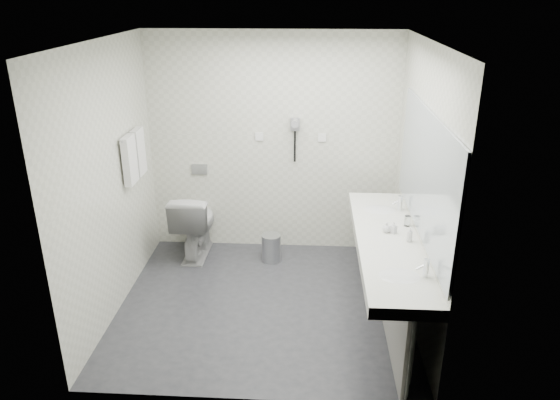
{
  "coord_description": "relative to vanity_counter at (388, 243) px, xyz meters",
  "views": [
    {
      "loc": [
        0.42,
        -4.42,
        2.9
      ],
      "look_at": [
        0.15,
        0.15,
        1.05
      ],
      "focal_mm": 33.87,
      "sensor_mm": 36.0,
      "label": 1
    }
  ],
  "objects": [
    {
      "name": "basin_near",
      "position": [
        0.0,
        -0.65,
        0.04
      ],
      "size": [
        0.4,
        0.31,
        0.05
      ],
      "primitive_type": "ellipsoid",
      "color": "silver",
      "rests_on": "vanity_counter"
    },
    {
      "name": "vanity_panel",
      "position": [
        0.02,
        0.0,
        -0.42
      ],
      "size": [
        0.03,
        2.15,
        0.75
      ],
      "primitive_type": "cube",
      "color": "gray",
      "rests_on": "floor"
    },
    {
      "name": "ceiling",
      "position": [
        -1.12,
        0.2,
        1.7
      ],
      "size": [
        2.8,
        2.8,
        0.0
      ],
      "primitive_type": "plane",
      "rotation": [
        3.14,
        0.0,
        0.0
      ],
      "color": "silver",
      "rests_on": "wall_back"
    },
    {
      "name": "bin_lid",
      "position": [
        -1.12,
        1.1,
        -0.49
      ],
      "size": [
        0.22,
        0.22,
        0.02
      ],
      "primitive_type": "cylinder",
      "color": "#B2B5BA",
      "rests_on": "pedal_bin"
    },
    {
      "name": "glass_left",
      "position": [
        0.21,
        0.28,
        0.1
      ],
      "size": [
        0.06,
        0.06,
        0.1
      ],
      "primitive_type": "cylinder",
      "rotation": [
        0.0,
        0.0,
        0.04
      ],
      "color": "silver",
      "rests_on": "vanity_counter"
    },
    {
      "name": "faucet_far",
      "position": [
        0.19,
        0.65,
        0.12
      ],
      "size": [
        0.04,
        0.04,
        0.15
      ],
      "primitive_type": "cylinder",
      "color": "silver",
      "rests_on": "vanity_counter"
    },
    {
      "name": "faucet_near",
      "position": [
        0.19,
        -0.65,
        0.12
      ],
      "size": [
        0.04,
        0.04,
        0.15
      ],
      "primitive_type": "cylinder",
      "color": "silver",
      "rests_on": "vanity_counter"
    },
    {
      "name": "switch_plate_a",
      "position": [
        -1.27,
        1.49,
        0.55
      ],
      "size": [
        0.09,
        0.02,
        0.09
      ],
      "primitive_type": "cube",
      "color": "silver",
      "rests_on": "wall_back"
    },
    {
      "name": "wall_left",
      "position": [
        -2.52,
        0.2,
        0.45
      ],
      "size": [
        0.0,
        2.6,
        2.6
      ],
      "primitive_type": "plane",
      "rotation": [
        1.57,
        0.0,
        1.57
      ],
      "color": "beige",
      "rests_on": "floor"
    },
    {
      "name": "soap_bottle_c",
      "position": [
        0.17,
        -0.05,
        0.12
      ],
      "size": [
        0.06,
        0.06,
        0.13
      ],
      "primitive_type": "imported",
      "rotation": [
        0.0,
        0.0,
        0.22
      ],
      "color": "beige",
      "rests_on": "vanity_counter"
    },
    {
      "name": "dryer_barrel",
      "position": [
        -0.88,
        1.4,
        0.73
      ],
      "size": [
        0.08,
        0.14,
        0.08
      ],
      "primitive_type": "cylinder",
      "rotation": [
        1.57,
        0.0,
        0.0
      ],
      "color": "gray",
      "rests_on": "dryer_cradle"
    },
    {
      "name": "flush_plate",
      "position": [
        -1.98,
        1.49,
        0.15
      ],
      "size": [
        0.18,
        0.02,
        0.12
      ],
      "primitive_type": "cube",
      "color": "#B2B5BA",
      "rests_on": "wall_back"
    },
    {
      "name": "floor",
      "position": [
        -1.12,
        0.2,
        -0.8
      ],
      "size": [
        2.8,
        2.8,
        0.0
      ],
      "primitive_type": "plane",
      "color": "#2B2B30",
      "rests_on": "ground"
    },
    {
      "name": "dryer_cradle",
      "position": [
        -0.88,
        1.47,
        0.7
      ],
      "size": [
        0.1,
        0.04,
        0.14
      ],
      "primitive_type": "cube",
      "color": "gray",
      "rests_on": "wall_back"
    },
    {
      "name": "mirror",
      "position": [
        0.26,
        0.0,
        0.65
      ],
      "size": [
        0.02,
        2.2,
        1.05
      ],
      "primitive_type": "cube",
      "color": "#B2BCC6",
      "rests_on": "wall_right"
    },
    {
      "name": "wall_front",
      "position": [
        -1.12,
        -1.1,
        0.45
      ],
      "size": [
        2.8,
        0.0,
        2.8
      ],
      "primitive_type": "plane",
      "rotation": [
        -1.57,
        0.0,
        0.0
      ],
      "color": "beige",
      "rests_on": "floor"
    },
    {
      "name": "wall_right",
      "position": [
        0.27,
        0.2,
        0.45
      ],
      "size": [
        0.0,
        2.6,
        2.6
      ],
      "primitive_type": "plane",
      "rotation": [
        1.57,
        0.0,
        -1.57
      ],
      "color": "beige",
      "rests_on": "floor"
    },
    {
      "name": "dryer_cord",
      "position": [
        -0.88,
        1.46,
        0.45
      ],
      "size": [
        0.02,
        0.02,
        0.35
      ],
      "primitive_type": "cylinder",
      "color": "black",
      "rests_on": "dryer_cradle"
    },
    {
      "name": "pedal_bin",
      "position": [
        -1.12,
        1.1,
        -0.65
      ],
      "size": [
        0.26,
        0.26,
        0.3
      ],
      "primitive_type": "cylinder",
      "rotation": [
        0.0,
        0.0,
        -0.25
      ],
      "color": "#B2B5BA",
      "rests_on": "floor"
    },
    {
      "name": "towel_near",
      "position": [
        -2.46,
        0.61,
        0.53
      ],
      "size": [
        0.07,
        0.24,
        0.48
      ],
      "primitive_type": "cube",
      "color": "silver",
      "rests_on": "towel_rail"
    },
    {
      "name": "wall_back",
      "position": [
        -1.12,
        1.5,
        0.45
      ],
      "size": [
        2.8,
        0.0,
        2.8
      ],
      "primitive_type": "plane",
      "rotation": [
        1.57,
        0.0,
        0.0
      ],
      "color": "beige",
      "rests_on": "floor"
    },
    {
      "name": "switch_plate_b",
      "position": [
        -0.57,
        1.49,
        0.55
      ],
      "size": [
        0.09,
        0.02,
        0.09
      ],
      "primitive_type": "cube",
      "color": "silver",
      "rests_on": "wall_back"
    },
    {
      "name": "vanity_post_far",
      "position": [
        0.05,
        1.04,
        -0.42
      ],
      "size": [
        0.06,
        0.06,
        0.75
      ],
      "primitive_type": "cylinder",
      "color": "silver",
      "rests_on": "floor"
    },
    {
      "name": "soap_bottle_b",
      "position": [
        -0.0,
        0.13,
        0.1
      ],
      "size": [
        0.1,
        0.1,
        0.09
      ],
      "primitive_type": "imported",
      "rotation": [
        0.0,
        0.0,
        -0.73
      ],
      "color": "beige",
      "rests_on": "vanity_counter"
    },
    {
      "name": "vanity_counter",
      "position": [
        0.0,
        0.0,
        0.0
      ],
      "size": [
        0.55,
        2.2,
        0.1
      ],
      "primitive_type": "cube",
      "color": "silver",
      "rests_on": "floor"
    },
    {
      "name": "soap_bottle_a",
      "position": [
        0.06,
        0.11,
        0.1
      ],
      "size": [
        0.07,
        0.07,
        0.11
      ],
      "primitive_type": "imported",
      "rotation": [
        0.0,
        0.0,
        0.76
      ],
      "color": "beige",
      "rests_on": "vanity_counter"
    },
    {
      "name": "vanity_post_near",
      "position": [
        0.05,
        -1.04,
        -0.42
      ],
      "size": [
        0.06,
        0.06,
        0.75
      ],
      "primitive_type": "cylinder",
      "color": "silver",
      "rests_on": "floor"
    },
    {
      "name": "toilet",
      "position": [
        -2.0,
        1.2,
        -0.41
      ],
      "size": [
        0.45,
        0.78,
        0.78
      ],
      "primitive_type": "imported",
      "rotation": [
        0.0,
        0.0,
        3.12
      ],
      "color": "silver",
      "rests_on": "floor"
    },
    {
      "name": "towel_far",
      "position": [
        -2.46,
        0.89,
        0.53
      ],
      "size": [
        0.07,
        0.24,
        0.48
      ],
      "primitive_type": "cube",
      "color": "silver",
      "rests_on": "towel_rail"
    },
    {
      "name": "basin_far",
      "position": [
        0.0,
        0.65,
        0.04
      ],
      "size": [
        0.4,
        0.31,
        0.05
      ],
      "primitive_type": "ellipsoid",
      "color": "silver",
      "rests_on": "vanity_counter"
    },
    {
      "name": "towel_rail",
      "position": [
        -2.47,
        0.75,
        0.75
      ],
      "size": [
        0.02,
        0.62,
        0.02
      ],
      "primitive_type": "cylinder",
      "rotation": [
        1.57,
        0.0,
        0.0
      ],
      "color": "silver",
      "rests_on": "wall_left"
    }
  ]
}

